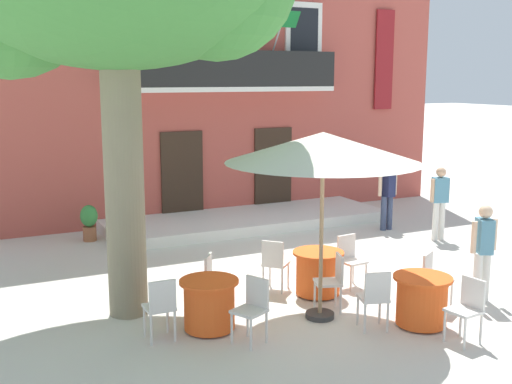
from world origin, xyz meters
name	(u,v)px	position (x,y,z in m)	size (l,w,h in m)	color
ground_plane	(327,266)	(0.00, 0.00, 0.00)	(120.00, 120.00, 0.00)	beige
building_facade	(200,73)	(0.10, 6.99, 3.75)	(13.00, 5.09, 7.50)	#B24C42
entrance_step_platform	(248,220)	(0.10, 3.84, 0.12)	(7.01, 2.32, 0.25)	silver
cafe_table_near_tree	(318,273)	(-1.02, -1.32, 0.39)	(0.86, 0.86, 0.76)	#EA561E
cafe_chair_near_tree_0	(275,261)	(-1.59, -0.82, 0.53)	(0.57, 0.57, 0.91)	silver
cafe_chair_near_tree_1	(333,279)	(-1.20, -2.05, 0.53)	(0.51, 0.51, 0.91)	silver
cafe_chair_near_tree_2	(350,257)	(-0.28, -1.17, 0.53)	(0.44, 0.44, 0.91)	silver
cafe_table_middle	(209,304)	(-3.23, -1.91, 0.39)	(0.86, 0.86, 0.76)	#EA561E
cafe_chair_middle_0	(161,305)	(-3.98, -1.98, 0.53)	(0.40, 0.40, 0.91)	silver
cafe_chair_middle_1	(253,305)	(-2.84, -2.56, 0.53)	(0.53, 0.53, 0.91)	silver
cafe_chair_middle_2	(215,279)	(-2.87, -1.25, 0.53)	(0.56, 0.56, 0.91)	silver
cafe_table_front	(422,300)	(-0.35, -3.13, 0.39)	(0.86, 0.86, 0.76)	#EA561E
cafe_chair_front_0	(434,277)	(0.26, -2.69, 0.53)	(0.55, 0.55, 0.91)	silver
cafe_chair_front_1	(375,296)	(-1.09, -2.98, 0.53)	(0.50, 0.50, 0.91)	silver
cafe_chair_front_2	(468,306)	(-0.18, -3.87, 0.53)	(0.45, 0.45, 0.91)	silver
cafe_umbrella	(323,148)	(-1.53, -2.21, 2.61)	(2.90, 2.90, 2.85)	#997A56
ground_planter_left	(89,221)	(-3.76, 4.01, 0.46)	(0.38, 0.38, 0.82)	#995638
pedestrian_near_entrance	(387,193)	(2.90, 1.92, 0.91)	(0.53, 0.35, 1.62)	#384260
pedestrian_mid_plaza	(483,248)	(1.21, -2.77, 0.92)	(0.53, 0.40, 1.62)	silver
pedestrian_by_tree	(440,199)	(3.33, 0.60, 0.94)	(0.53, 0.32, 1.67)	silver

